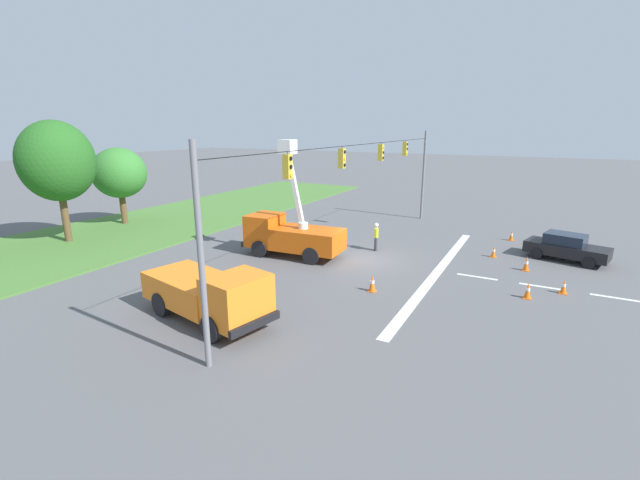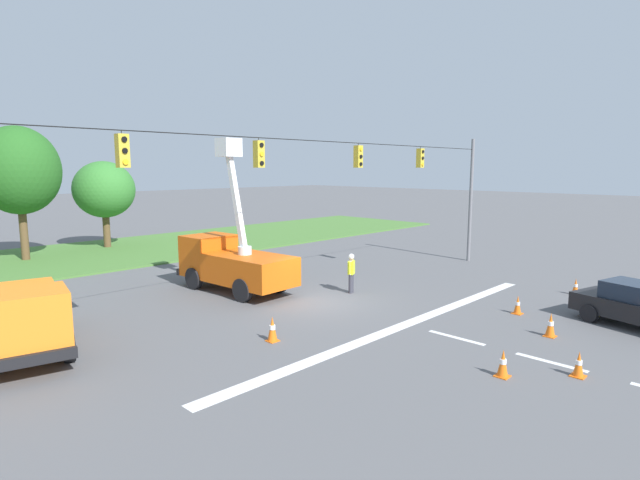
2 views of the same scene
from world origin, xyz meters
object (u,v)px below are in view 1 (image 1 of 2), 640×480
Objects in this scene: utility_truck_bucket_lift at (290,233)px; road_worker at (376,235)px; tree_centre at (57,161)px; traffic_cone_mid_right at (511,235)px; traffic_cone_foreground_right at (528,291)px; sedan_black at (566,247)px; tree_east at (119,173)px; traffic_cone_mid_left at (526,264)px; traffic_cone_near_bucket at (564,287)px; traffic_cone_foreground_left at (372,283)px; utility_truck_support_near at (209,293)px; traffic_cone_lane_edge_a at (494,251)px.

utility_truck_bucket_lift reaches higher than road_worker.
tree_centre is 30.34m from traffic_cone_mid_right.
tree_centre is 4.50× the size of road_worker.
sedan_black is at bearing -12.46° from traffic_cone_foreground_right.
traffic_cone_mid_left is (2.48, -28.79, -3.65)m from tree_east.
tree_east is 8.27× the size of traffic_cone_mid_right.
traffic_cone_foreground_right is at bearing -93.38° from tree_east.
traffic_cone_mid_right is at bearing 17.73° from traffic_cone_near_bucket.
road_worker reaches higher than traffic_cone_mid_left.
traffic_cone_foreground_right is 1.07× the size of traffic_cone_near_bucket.
traffic_cone_mid_left is at bearing 3.67° from traffic_cone_foreground_right.
traffic_cone_foreground_left is (-3.16, -6.44, -0.98)m from utility_truck_bucket_lift.
traffic_cone_foreground_left is 1.04× the size of traffic_cone_mid_left.
utility_truck_bucket_lift is 7.24m from traffic_cone_foreground_left.
traffic_cone_mid_left is (6.70, -6.25, -0.02)m from traffic_cone_foreground_left.
road_worker is 2.35× the size of traffic_cone_foreground_right.
sedan_black is 3.68m from traffic_cone_mid_left.
sedan_black is 7.53m from traffic_cone_foreground_right.
utility_truck_bucket_lift reaches higher than utility_truck_support_near.
tree_centre is 1.33× the size of tree_east.
traffic_cone_mid_right is (10.01, -11.45, -1.03)m from utility_truck_bucket_lift.
sedan_black reaches higher than traffic_cone_mid_left.
traffic_cone_lane_edge_a is at bearing 45.64° from traffic_cone_mid_left.
traffic_cone_mid_right is (14.40, -26.23, -5.01)m from tree_centre.
traffic_cone_foreground_right reaches higher than traffic_cone_lane_edge_a.
road_worker is at bearing -83.41° from tree_east.
traffic_cone_near_bucket is at bearing -162.27° from traffic_cone_mid_right.
traffic_cone_foreground_left is at bearing -160.69° from road_worker.
road_worker is (12.46, -2.32, -0.15)m from utility_truck_support_near.
traffic_cone_lane_edge_a is (14.42, -9.01, -0.80)m from utility_truck_support_near.
traffic_cone_foreground_left is at bearing -100.59° from tree_east.
traffic_cone_mid_right is at bearing -20.83° from traffic_cone_foreground_left.
utility_truck_bucket_lift is at bearing 87.08° from traffic_cone_foreground_right.
utility_truck_bucket_lift reaches higher than traffic_cone_foreground_left.
traffic_cone_mid_right is (6.47, 1.24, -0.04)m from traffic_cone_mid_left.
tree_centre is 5.76m from tree_east.
traffic_cone_mid_left is at bearing -74.41° from utility_truck_bucket_lift.
utility_truck_support_near is at bearing -168.62° from utility_truck_bucket_lift.
road_worker reaches higher than sedan_black.
traffic_cone_foreground_left reaches higher than traffic_cone_near_bucket.
tree_east is 31.36m from sedan_black.
utility_truck_support_near is 8.73× the size of traffic_cone_mid_right.
tree_east is 3.38× the size of road_worker.
traffic_cone_lane_edge_a reaches higher than traffic_cone_near_bucket.
road_worker is at bearing 106.31° from traffic_cone_lane_edge_a.
utility_truck_bucket_lift is at bearing 93.00° from traffic_cone_near_bucket.
sedan_black is at bearing -1.65° from traffic_cone_near_bucket.
sedan_black is (5.62, -30.68, -3.26)m from tree_east.
utility_truck_bucket_lift is 13.02m from traffic_cone_foreground_right.
utility_truck_support_near is 12.68m from road_worker.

